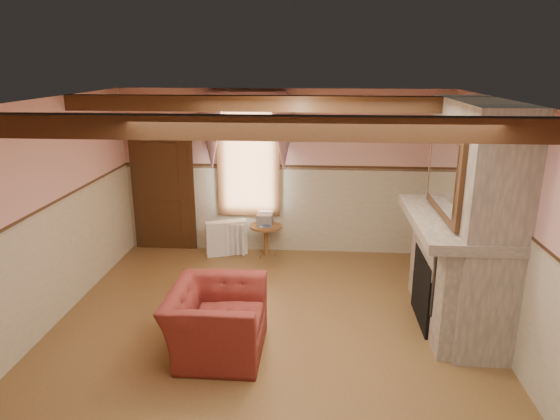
# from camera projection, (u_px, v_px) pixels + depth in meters

# --- Properties ---
(floor) EXTENTS (5.50, 6.00, 0.01)m
(floor) POSITION_uv_depth(u_px,v_px,m) (267.00, 339.00, 6.02)
(floor) COLOR brown
(floor) RESTS_ON ground
(ceiling) EXTENTS (5.50, 6.00, 0.01)m
(ceiling) POSITION_uv_depth(u_px,v_px,m) (265.00, 103.00, 5.22)
(ceiling) COLOR silver
(ceiling) RESTS_ON wall_back
(wall_back) EXTENTS (5.50, 0.02, 2.80)m
(wall_back) POSITION_uv_depth(u_px,v_px,m) (284.00, 173.00, 8.49)
(wall_back) COLOR #DD9E99
(wall_back) RESTS_ON floor
(wall_front) EXTENTS (5.50, 0.02, 2.80)m
(wall_front) POSITION_uv_depth(u_px,v_px,m) (211.00, 405.00, 2.76)
(wall_front) COLOR #DD9E99
(wall_front) RESTS_ON floor
(wall_left) EXTENTS (0.02, 6.00, 2.80)m
(wall_left) POSITION_uv_depth(u_px,v_px,m) (32.00, 224.00, 5.82)
(wall_left) COLOR #DD9E99
(wall_left) RESTS_ON floor
(wall_right) EXTENTS (0.02, 6.00, 2.80)m
(wall_right) POSITION_uv_depth(u_px,v_px,m) (517.00, 236.00, 5.43)
(wall_right) COLOR #DD9E99
(wall_right) RESTS_ON floor
(wainscot) EXTENTS (5.50, 6.00, 1.50)m
(wainscot) POSITION_uv_depth(u_px,v_px,m) (266.00, 282.00, 5.81)
(wainscot) COLOR beige
(wainscot) RESTS_ON floor
(chair_rail) EXTENTS (5.50, 6.00, 0.08)m
(chair_rail) POSITION_uv_depth(u_px,v_px,m) (266.00, 221.00, 5.59)
(chair_rail) COLOR black
(chair_rail) RESTS_ON wainscot
(firebox) EXTENTS (0.20, 0.95, 0.90)m
(firebox) POSITION_uv_depth(u_px,v_px,m) (428.00, 289.00, 6.33)
(firebox) COLOR black
(firebox) RESTS_ON floor
(armchair) EXTENTS (1.05, 1.20, 0.77)m
(armchair) POSITION_uv_depth(u_px,v_px,m) (216.00, 321.00, 5.68)
(armchair) COLOR maroon
(armchair) RESTS_ON floor
(side_table) EXTENTS (0.62, 0.62, 0.55)m
(side_table) POSITION_uv_depth(u_px,v_px,m) (266.00, 240.00, 8.54)
(side_table) COLOR brown
(side_table) RESTS_ON floor
(book_stack) EXTENTS (0.27, 0.33, 0.20)m
(book_stack) POSITION_uv_depth(u_px,v_px,m) (265.00, 219.00, 8.46)
(book_stack) COLOR #B7AD8C
(book_stack) RESTS_ON side_table
(radiator) EXTENTS (0.72, 0.41, 0.60)m
(radiator) POSITION_uv_depth(u_px,v_px,m) (226.00, 238.00, 8.58)
(radiator) COLOR white
(radiator) RESTS_ON floor
(bowl) EXTENTS (0.35, 0.35, 0.09)m
(bowl) POSITION_uv_depth(u_px,v_px,m) (454.00, 211.00, 6.11)
(bowl) COLOR brown
(bowl) RESTS_ON mantel
(mantel_clock) EXTENTS (0.14, 0.24, 0.20)m
(mantel_clock) POSITION_uv_depth(u_px,v_px,m) (442.00, 194.00, 6.68)
(mantel_clock) COLOR black
(mantel_clock) RESTS_ON mantel
(oil_lamp) EXTENTS (0.11, 0.11, 0.28)m
(oil_lamp) POSITION_uv_depth(u_px,v_px,m) (451.00, 199.00, 6.26)
(oil_lamp) COLOR #BF7D35
(oil_lamp) RESTS_ON mantel
(candle_red) EXTENTS (0.06, 0.06, 0.16)m
(candle_red) POSITION_uv_depth(u_px,v_px,m) (472.00, 228.00, 5.38)
(candle_red) COLOR maroon
(candle_red) RESTS_ON mantel
(jar_yellow) EXTENTS (0.06, 0.06, 0.12)m
(jar_yellow) POSITION_uv_depth(u_px,v_px,m) (460.00, 216.00, 5.83)
(jar_yellow) COLOR gold
(jar_yellow) RESTS_ON mantel
(fireplace) EXTENTS (0.85, 2.00, 2.80)m
(fireplace) POSITION_uv_depth(u_px,v_px,m) (470.00, 218.00, 6.02)
(fireplace) COLOR gray
(fireplace) RESTS_ON floor
(mantel) EXTENTS (1.05, 2.05, 0.12)m
(mantel) POSITION_uv_depth(u_px,v_px,m) (455.00, 221.00, 6.05)
(mantel) COLOR gray
(mantel) RESTS_ON fireplace
(overmantel_mirror) EXTENTS (0.06, 1.44, 1.04)m
(overmantel_mirror) POSITION_uv_depth(u_px,v_px,m) (444.00, 172.00, 5.88)
(overmantel_mirror) COLOR silver
(overmantel_mirror) RESTS_ON fireplace
(door) EXTENTS (1.10, 0.10, 2.10)m
(door) POSITION_uv_depth(u_px,v_px,m) (163.00, 191.00, 8.68)
(door) COLOR black
(door) RESTS_ON floor
(window) EXTENTS (1.06, 0.08, 2.02)m
(window) POSITION_uv_depth(u_px,v_px,m) (248.00, 158.00, 8.43)
(window) COLOR white
(window) RESTS_ON wall_back
(window_drapes) EXTENTS (1.30, 0.14, 1.40)m
(window_drapes) POSITION_uv_depth(u_px,v_px,m) (247.00, 123.00, 8.17)
(window_drapes) COLOR gray
(window_drapes) RESTS_ON wall_back
(ceiling_beam_front) EXTENTS (5.50, 0.18, 0.20)m
(ceiling_beam_front) POSITION_uv_depth(u_px,v_px,m) (250.00, 127.00, 4.10)
(ceiling_beam_front) COLOR black
(ceiling_beam_front) RESTS_ON ceiling
(ceiling_beam_back) EXTENTS (5.50, 0.18, 0.20)m
(ceiling_beam_back) POSITION_uv_depth(u_px,v_px,m) (275.00, 104.00, 6.39)
(ceiling_beam_back) COLOR black
(ceiling_beam_back) RESTS_ON ceiling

